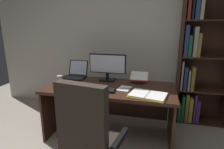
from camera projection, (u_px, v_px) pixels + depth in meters
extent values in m
cube|color=beige|center=(125.00, 33.00, 3.31)|extent=(4.98, 0.12, 2.78)
cube|color=#381E14|center=(110.00, 88.00, 2.56)|extent=(1.72, 0.80, 0.04)
cube|color=#381E14|center=(56.00, 107.00, 2.84)|extent=(0.03, 0.74, 0.70)
cube|color=#381E14|center=(171.00, 120.00, 2.47)|extent=(0.03, 0.74, 0.70)
cube|color=#381E14|center=(116.00, 100.00, 3.00)|extent=(1.60, 0.03, 0.49)
cube|color=#381E14|center=(180.00, 56.00, 2.96)|extent=(0.02, 0.32, 2.14)
cube|color=#381E14|center=(203.00, 55.00, 3.02)|extent=(0.75, 0.01, 2.14)
cube|color=#381E14|center=(197.00, 120.00, 3.15)|extent=(0.70, 0.30, 0.02)
cube|color=#195633|center=(179.00, 111.00, 3.13)|extent=(0.05, 0.19, 0.28)
cube|color=#195633|center=(182.00, 107.00, 3.12)|extent=(0.04, 0.23, 0.42)
cube|color=olive|center=(186.00, 107.00, 3.08)|extent=(0.05, 0.18, 0.45)
cube|color=gold|center=(190.00, 109.00, 3.09)|extent=(0.05, 0.22, 0.39)
cube|color=#512D66|center=(194.00, 107.00, 3.09)|extent=(0.03, 0.25, 0.46)
cube|color=#512D66|center=(197.00, 110.00, 3.07)|extent=(0.05, 0.20, 0.37)
cube|color=#381E14|center=(201.00, 90.00, 3.02)|extent=(0.70, 0.30, 0.02)
cube|color=gray|center=(181.00, 75.00, 3.00)|extent=(0.03, 0.25, 0.45)
cube|color=navy|center=(185.00, 78.00, 2.99)|extent=(0.05, 0.21, 0.37)
cube|color=gray|center=(188.00, 80.00, 2.99)|extent=(0.03, 0.23, 0.31)
cube|color=olive|center=(192.00, 78.00, 2.94)|extent=(0.05, 0.18, 0.37)
cube|color=#381E14|center=(205.00, 57.00, 2.88)|extent=(0.70, 0.30, 0.02)
cube|color=navy|center=(186.00, 41.00, 2.85)|extent=(0.05, 0.22, 0.46)
cube|color=#195633|center=(189.00, 46.00, 2.85)|extent=(0.05, 0.21, 0.31)
cube|color=gray|center=(195.00, 42.00, 2.80)|extent=(0.05, 0.18, 0.43)
cube|color=olive|center=(198.00, 45.00, 2.82)|extent=(0.04, 0.21, 0.34)
cube|color=#381E14|center=(210.00, 20.00, 2.74)|extent=(0.70, 0.30, 0.02)
cube|color=maroon|center=(189.00, 7.00, 2.72)|extent=(0.04, 0.20, 0.35)
cube|color=black|center=(193.00, 8.00, 2.70)|extent=(0.03, 0.18, 0.32)
cube|color=navy|center=(197.00, 5.00, 2.68)|extent=(0.05, 0.18, 0.40)
cube|color=gray|center=(202.00, 3.00, 2.67)|extent=(0.05, 0.21, 0.45)
cube|color=#2D231E|center=(94.00, 143.00, 1.93)|extent=(0.57, 0.55, 0.07)
cube|color=#2D231E|center=(82.00, 120.00, 1.66)|extent=(0.48, 0.18, 0.66)
cube|color=black|center=(70.00, 127.00, 2.00)|extent=(0.11, 0.39, 0.04)
cube|color=black|center=(120.00, 139.00, 1.79)|extent=(0.11, 0.39, 0.04)
cube|color=black|center=(107.00, 80.00, 2.83)|extent=(0.22, 0.16, 0.02)
cylinder|color=black|center=(107.00, 76.00, 2.82)|extent=(0.04, 0.04, 0.09)
cube|color=black|center=(108.00, 64.00, 2.78)|extent=(0.54, 0.02, 0.28)
cube|color=silver|center=(107.00, 64.00, 2.76)|extent=(0.51, 0.00, 0.25)
cube|color=black|center=(74.00, 78.00, 2.91)|extent=(0.31, 0.25, 0.02)
cube|color=#2D2D30|center=(74.00, 78.00, 2.89)|extent=(0.26, 0.14, 0.00)
cube|color=black|center=(78.00, 68.00, 3.04)|extent=(0.31, 0.09, 0.23)
cube|color=silver|center=(78.00, 68.00, 3.03)|extent=(0.28, 0.07, 0.20)
cube|color=black|center=(98.00, 89.00, 2.41)|extent=(0.42, 0.15, 0.02)
ellipsoid|color=black|center=(76.00, 87.00, 2.48)|extent=(0.06, 0.10, 0.04)
cube|color=black|center=(138.00, 83.00, 2.71)|extent=(0.14, 0.12, 0.01)
cube|color=black|center=(138.00, 83.00, 2.66)|extent=(0.24, 0.01, 0.01)
cube|color=#DB422D|center=(139.00, 76.00, 2.79)|extent=(0.27, 0.20, 0.10)
cube|color=white|center=(139.00, 76.00, 2.78)|extent=(0.25, 0.18, 0.09)
cube|color=yellow|center=(139.00, 94.00, 2.27)|extent=(0.27, 0.34, 0.01)
cube|color=yellow|center=(157.00, 97.00, 2.19)|extent=(0.27, 0.34, 0.01)
cube|color=white|center=(139.00, 93.00, 2.27)|extent=(0.25, 0.32, 0.02)
cube|color=white|center=(157.00, 96.00, 2.18)|extent=(0.25, 0.32, 0.02)
cylinder|color=#B7B7BC|center=(148.00, 95.00, 2.23)|extent=(0.07, 0.27, 0.02)
cube|color=white|center=(124.00, 89.00, 2.46)|extent=(0.18, 0.23, 0.01)
cylinder|color=navy|center=(126.00, 88.00, 2.45)|extent=(0.14, 0.04, 0.01)
cylinder|color=silver|center=(60.00, 79.00, 2.70)|extent=(0.08, 0.08, 0.11)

